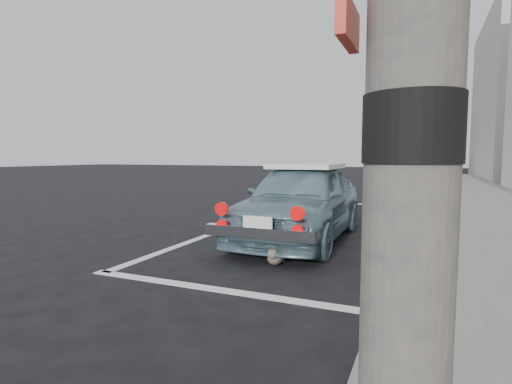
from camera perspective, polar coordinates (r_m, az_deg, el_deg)
ground at (r=4.32m, az=-7.21°, el=-11.02°), size 80.00×80.00×0.00m
pline_rear at (r=3.67m, az=-4.32°, el=-13.89°), size 3.00×0.12×0.01m
pline_front at (r=10.27m, az=13.95°, el=-1.64°), size 3.00×0.12×0.01m
pline_side at (r=7.33m, az=-1.45°, el=-4.21°), size 0.12×7.00×0.01m
retro_coupe at (r=5.74m, az=6.40°, el=-1.21°), size 1.35×3.29×1.11m
cat at (r=4.46m, az=2.80°, el=-9.09°), size 0.21×0.42×0.23m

